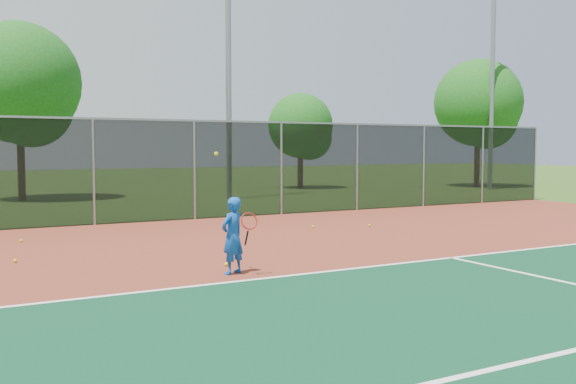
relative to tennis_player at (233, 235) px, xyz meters
name	(u,v)px	position (x,y,z in m)	size (l,w,h in m)	color
ground	(495,303)	(2.43, -3.65, -0.69)	(120.00, 120.00, 0.00)	#2C4F16
court_apron	(404,278)	(2.43, -1.65, -0.68)	(30.00, 20.00, 0.02)	maroon
fence_back	(194,169)	(2.43, 8.35, 0.87)	(30.00, 0.06, 3.03)	black
tennis_player	(233,235)	(0.00, 0.00, 0.00)	(0.59, 0.66, 2.12)	#124AA9
practice_ball_0	(21,241)	(-2.78, 5.76, -0.64)	(0.07, 0.07, 0.07)	yellow
practice_ball_1	(370,225)	(6.00, 4.25, -0.64)	(0.07, 0.07, 0.07)	yellow
practice_ball_4	(313,227)	(4.49, 4.77, -0.64)	(0.07, 0.07, 0.07)	yellow
practice_ball_5	(15,261)	(-3.19, 3.00, -0.64)	(0.07, 0.07, 0.07)	yellow
practice_ball_6	(226,264)	(0.18, 0.72, -0.64)	(0.07, 0.07, 0.07)	yellow
floodlight_n	(228,43)	(6.52, 15.09, 5.91)	(0.90, 0.40, 11.66)	gray
floodlight_ne	(492,62)	(20.91, 14.13, 5.91)	(0.90, 0.40, 11.66)	gray
tree_back_left	(22,88)	(-1.23, 18.61, 3.94)	(5.03, 5.03, 7.39)	#3B2315
tree_back_mid	(303,129)	(12.87, 19.78, 2.52)	(3.49, 3.49, 5.12)	#3B2315
tree_back_right	(480,107)	(22.10, 16.08, 3.75)	(4.82, 4.82, 7.08)	#3B2315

